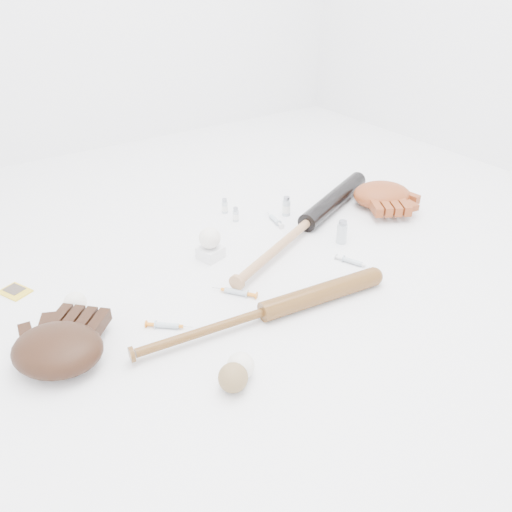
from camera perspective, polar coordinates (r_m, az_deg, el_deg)
bat_dark at (r=1.89m, az=5.92°, el=3.84°), size 0.96×0.47×0.07m
bat_wood at (r=1.43m, az=1.01°, el=-6.37°), size 0.83×0.16×0.06m
glove_dark at (r=1.38m, az=-21.74°, el=-9.86°), size 0.39×0.39×0.10m
glove_tan at (r=2.14m, az=14.21°, el=6.80°), size 0.38×0.38×0.10m
trading_card at (r=1.73m, az=-25.82°, el=-3.68°), size 0.10×0.11×0.01m
pedestal at (r=1.73m, az=-5.22°, el=0.40°), size 0.09×0.09×0.04m
baseball_on_pedestal at (r=1.70m, az=-5.31°, el=2.07°), size 0.07×0.07×0.07m
baseball_left at (r=1.45m, az=-23.53°, el=-8.82°), size 0.07×0.07×0.07m
baseball_upper at (r=1.56m, az=-19.96°, el=-5.05°), size 0.07×0.07×0.07m
baseball_mid at (r=1.26m, az=-1.77°, el=-12.45°), size 0.07×0.07×0.07m
baseball_aged at (r=1.23m, az=-2.64°, el=-13.72°), size 0.07×0.07×0.07m
syringe_0 at (r=1.44m, az=-10.10°, el=-7.82°), size 0.13×0.11×0.02m
syringe_1 at (r=1.55m, az=-2.29°, el=-4.11°), size 0.12×0.14×0.02m
syringe_2 at (r=1.96m, az=2.15°, el=4.17°), size 0.05×0.15×0.02m
syringe_3 at (r=1.73m, az=10.98°, el=-0.64°), size 0.08×0.15×0.02m
syringe_4 at (r=2.16m, az=13.92°, el=5.89°), size 0.15×0.13×0.02m
vial_0 at (r=2.03m, az=-3.59°, el=5.75°), size 0.02×0.02×0.06m
vial_1 at (r=1.96m, az=-2.33°, el=4.79°), size 0.02×0.02×0.06m
vial_2 at (r=2.00m, az=3.49°, el=5.72°), size 0.03×0.03×0.08m
vial_3 at (r=1.83m, az=9.80°, el=2.74°), size 0.04×0.04×0.09m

